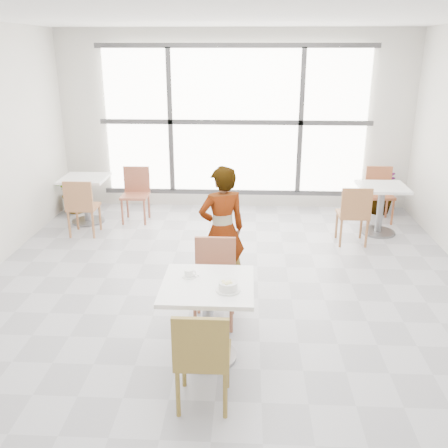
{
  "coord_description": "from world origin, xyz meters",
  "views": [
    {
      "loc": [
        0.24,
        -5.01,
        2.68
      ],
      "look_at": [
        0.0,
        -0.3,
        1.0
      ],
      "focal_mm": 39.65,
      "sensor_mm": 36.0,
      "label": 1
    }
  ],
  "objects_px": {
    "main_table": "(208,307)",
    "chair_near": "(202,354)",
    "person": "(222,230)",
    "chair_far": "(215,275)",
    "plant_right": "(381,192)",
    "coffee_cup": "(189,274)",
    "bg_table_left": "(86,193)",
    "bg_table_right": "(381,203)",
    "bg_chair_left_far": "(136,190)",
    "bg_chair_left_near": "(81,204)",
    "plant_left": "(77,192)",
    "oatmeal_bowl": "(228,286)",
    "bg_chair_right_near": "(354,212)",
    "bg_chair_right_far": "(379,190)"
  },
  "relations": [
    {
      "from": "main_table",
      "to": "chair_near",
      "type": "bearing_deg",
      "value": -89.03
    },
    {
      "from": "bg_chair_left_near",
      "to": "oatmeal_bowl",
      "type": "bearing_deg",
      "value": 126.37
    },
    {
      "from": "bg_chair_right_near",
      "to": "plant_right",
      "type": "xyz_separation_m",
      "value": [
        0.75,
        1.49,
        -0.12
      ]
    },
    {
      "from": "chair_far",
      "to": "bg_table_right",
      "type": "bearing_deg",
      "value": 48.81
    },
    {
      "from": "main_table",
      "to": "plant_right",
      "type": "bearing_deg",
      "value": 59.23
    },
    {
      "from": "bg_chair_right_near",
      "to": "plant_right",
      "type": "relative_size",
      "value": 1.15
    },
    {
      "from": "chair_far",
      "to": "bg_table_left",
      "type": "xyz_separation_m",
      "value": [
        -2.28,
        2.94,
        -0.01
      ]
    },
    {
      "from": "main_table",
      "to": "bg_chair_left_far",
      "type": "distance_m",
      "value": 4.08
    },
    {
      "from": "plant_left",
      "to": "person",
      "type": "bearing_deg",
      "value": -46.62
    },
    {
      "from": "coffee_cup",
      "to": "bg_chair_left_near",
      "type": "distance_m",
      "value": 3.5
    },
    {
      "from": "main_table",
      "to": "bg_chair_left_far",
      "type": "bearing_deg",
      "value": 111.34
    },
    {
      "from": "bg_table_right",
      "to": "bg_chair_left_far",
      "type": "relative_size",
      "value": 0.86
    },
    {
      "from": "bg_table_left",
      "to": "bg_chair_right_far",
      "type": "bearing_deg",
      "value": 4.52
    },
    {
      "from": "bg_table_left",
      "to": "coffee_cup",
      "type": "bearing_deg",
      "value": -59.23
    },
    {
      "from": "bg_table_right",
      "to": "plant_right",
      "type": "bearing_deg",
      "value": 75.83
    },
    {
      "from": "bg_chair_left_near",
      "to": "plant_left",
      "type": "xyz_separation_m",
      "value": [
        -0.47,
        1.14,
        -0.14
      ]
    },
    {
      "from": "bg_chair_left_near",
      "to": "bg_chair_right_far",
      "type": "bearing_deg",
      "value": -167.77
    },
    {
      "from": "bg_chair_right_near",
      "to": "plant_left",
      "type": "height_order",
      "value": "bg_chair_right_near"
    },
    {
      "from": "bg_chair_left_near",
      "to": "bg_chair_right_far",
      "type": "xyz_separation_m",
      "value": [
        4.6,
        1.0,
        0.0
      ]
    },
    {
      "from": "chair_near",
      "to": "bg_chair_left_far",
      "type": "distance_m",
      "value": 4.72
    },
    {
      "from": "bg_chair_right_near",
      "to": "chair_far",
      "type": "bearing_deg",
      "value": 49.71
    },
    {
      "from": "bg_chair_left_near",
      "to": "plant_left",
      "type": "relative_size",
      "value": 1.21
    },
    {
      "from": "chair_near",
      "to": "coffee_cup",
      "type": "xyz_separation_m",
      "value": [
        -0.19,
        0.81,
        0.28
      ]
    },
    {
      "from": "oatmeal_bowl",
      "to": "bg_chair_right_far",
      "type": "bearing_deg",
      "value": 61.11
    },
    {
      "from": "bg_chair_right_far",
      "to": "bg_table_left",
      "type": "bearing_deg",
      "value": -175.48
    },
    {
      "from": "main_table",
      "to": "bg_chair_left_near",
      "type": "relative_size",
      "value": 0.92
    },
    {
      "from": "bg_table_right",
      "to": "bg_chair_left_far",
      "type": "height_order",
      "value": "bg_chair_left_far"
    },
    {
      "from": "chair_far",
      "to": "plant_right",
      "type": "relative_size",
      "value": 1.15
    },
    {
      "from": "person",
      "to": "bg_table_left",
      "type": "distance_m",
      "value": 3.26
    },
    {
      "from": "bg_table_right",
      "to": "bg_chair_right_far",
      "type": "height_order",
      "value": "bg_chair_right_far"
    },
    {
      "from": "bg_chair_left_near",
      "to": "person",
      "type": "bearing_deg",
      "value": 142.65
    },
    {
      "from": "chair_far",
      "to": "oatmeal_bowl",
      "type": "bearing_deg",
      "value": -78.25
    },
    {
      "from": "bg_table_right",
      "to": "plant_left",
      "type": "distance_m",
      "value": 5.0
    },
    {
      "from": "bg_table_right",
      "to": "bg_chair_right_near",
      "type": "height_order",
      "value": "bg_chair_right_near"
    },
    {
      "from": "person",
      "to": "bg_table_right",
      "type": "xyz_separation_m",
      "value": [
        2.29,
        2.01,
        -0.26
      ]
    },
    {
      "from": "main_table",
      "to": "plant_right",
      "type": "distance_m",
      "value": 5.06
    },
    {
      "from": "person",
      "to": "chair_near",
      "type": "bearing_deg",
      "value": 67.39
    },
    {
      "from": "person",
      "to": "bg_chair_left_far",
      "type": "relative_size",
      "value": 1.71
    },
    {
      "from": "chair_far",
      "to": "bg_chair_left_far",
      "type": "relative_size",
      "value": 1.0
    },
    {
      "from": "main_table",
      "to": "person",
      "type": "bearing_deg",
      "value": 87.78
    },
    {
      "from": "main_table",
      "to": "bg_chair_right_near",
      "type": "height_order",
      "value": "bg_chair_right_near"
    },
    {
      "from": "coffee_cup",
      "to": "bg_chair_right_near",
      "type": "relative_size",
      "value": 0.18
    },
    {
      "from": "bg_table_left",
      "to": "bg_chair_right_far",
      "type": "relative_size",
      "value": 0.86
    },
    {
      "from": "coffee_cup",
      "to": "main_table",
      "type": "bearing_deg",
      "value": -36.74
    },
    {
      "from": "oatmeal_bowl",
      "to": "person",
      "type": "xyz_separation_m",
      "value": [
        -0.13,
        1.48,
        -0.05
      ]
    },
    {
      "from": "main_table",
      "to": "chair_far",
      "type": "bearing_deg",
      "value": 88.96
    },
    {
      "from": "bg_chair_left_far",
      "to": "plant_left",
      "type": "distance_m",
      "value": 1.18
    },
    {
      "from": "coffee_cup",
      "to": "bg_chair_left_far",
      "type": "xyz_separation_m",
      "value": [
        -1.31,
        3.67,
        -0.28
      ]
    },
    {
      "from": "person",
      "to": "bg_table_left",
      "type": "height_order",
      "value": "person"
    },
    {
      "from": "chair_far",
      "to": "bg_chair_left_near",
      "type": "bearing_deg",
      "value": 132.76
    }
  ]
}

